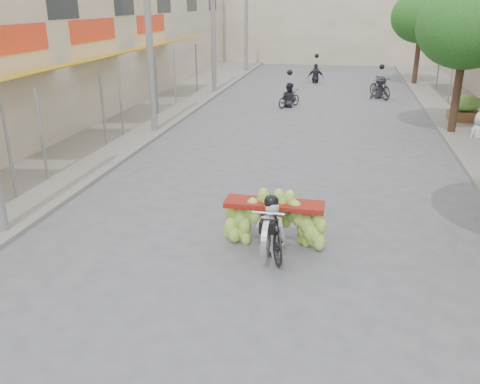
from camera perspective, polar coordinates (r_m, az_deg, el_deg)
name	(u,v)px	position (r m, az deg, el deg)	size (l,w,h in m)	color
ground	(218,361)	(7.33, -2.43, -18.44)	(120.00, 120.00, 0.00)	#5B5B60
sidewalk_left	(144,113)	(22.64, -10.68, 8.66)	(4.00, 60.00, 0.12)	gray
shophouse_row_left	(17,43)	(23.71, -23.78, 15.06)	(9.77, 40.00, 6.00)	#BDAF96
far_building	(331,16)	(43.55, 10.23, 18.86)	(20.00, 6.00, 7.00)	#BDAF96
utility_pole_mid	(148,19)	(18.81, -10.27, 18.52)	(0.60, 0.24, 8.00)	slate
utility_pole_far	(213,14)	(27.38, -3.05, 19.37)	(0.60, 0.24, 8.00)	slate
utility_pole_back	(246,11)	(36.17, 0.72, 19.69)	(0.60, 0.24, 8.00)	slate
street_tree_mid	(467,27)	(19.93, 24.10, 16.54)	(3.40, 3.40, 5.25)	#3A2719
street_tree_far	(422,17)	(31.77, 19.74, 18.00)	(3.40, 3.40, 5.25)	#3A2719
produce_crate_far	(465,106)	(22.38, 23.98, 8.83)	(1.20, 0.88, 1.16)	brown
banana_motorbike	(272,218)	(9.85, 3.66, -2.90)	(2.20, 1.92, 2.07)	black
bg_motorbike_a	(289,90)	(23.94, 5.54, 11.32)	(1.18, 1.50, 1.95)	black
bg_motorbike_b	(380,82)	(26.90, 15.50, 11.80)	(1.37, 1.91, 1.95)	black
bg_motorbike_c	(316,69)	(31.60, 8.55, 13.52)	(0.99, 1.49, 1.95)	black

